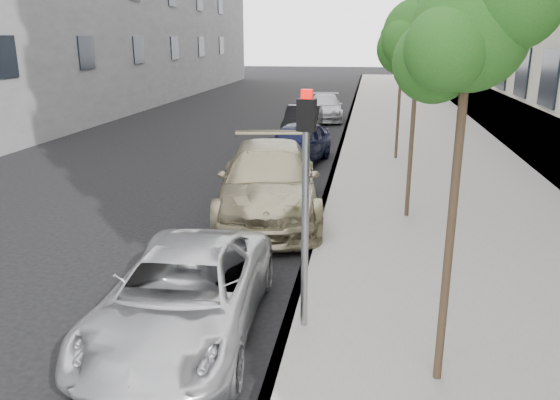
% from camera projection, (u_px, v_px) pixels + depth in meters
% --- Properties ---
extents(sidewalk, '(6.40, 72.00, 0.14)m').
position_uv_depth(sidewalk, '(410.00, 121.00, 27.86)').
color(sidewalk, gray).
rests_on(sidewalk, ground).
extents(curb, '(0.15, 72.00, 0.14)m').
position_uv_depth(curb, '(349.00, 120.00, 28.34)').
color(curb, '#9E9B93').
rests_on(curb, ground).
extents(tree_near, '(1.59, 1.39, 4.85)m').
position_uv_depth(tree_near, '(472.00, 34.00, 5.57)').
color(tree_near, '#38281C').
rests_on(tree_near, sidewalk).
extents(tree_mid, '(1.85, 1.65, 5.02)m').
position_uv_depth(tree_mid, '(420.00, 34.00, 11.70)').
color(tree_mid, '#38281C').
rests_on(tree_mid, sidewalk).
extents(tree_far, '(1.55, 1.35, 5.15)m').
position_uv_depth(tree_far, '(404.00, 27.00, 17.78)').
color(tree_far, '#38281C').
rests_on(tree_far, sidewalk).
extents(signal_pole, '(0.25, 0.20, 3.38)m').
position_uv_depth(signal_pole, '(306.00, 185.00, 7.38)').
color(signal_pole, '#939699').
rests_on(signal_pole, sidewalk).
extents(minivan, '(2.34, 4.66, 1.26)m').
position_uv_depth(minivan, '(184.00, 295.00, 7.79)').
color(minivan, silver).
rests_on(minivan, ground).
extents(suv, '(3.27, 6.10, 1.68)m').
position_uv_depth(suv, '(269.00, 181.00, 13.16)').
color(suv, tan).
rests_on(suv, ground).
extents(sedan_blue, '(2.34, 4.38, 1.42)m').
position_uv_depth(sedan_blue, '(297.00, 144.00, 18.48)').
color(sedan_blue, black).
rests_on(sedan_blue, ground).
extents(sedan_black, '(1.49, 4.10, 1.34)m').
position_uv_depth(sedan_black, '(303.00, 122.00, 23.49)').
color(sedan_black, black).
rests_on(sedan_black, ground).
extents(sedan_rear, '(2.19, 4.57, 1.29)m').
position_uv_depth(sedan_rear, '(325.00, 107.00, 28.66)').
color(sedan_rear, '#ABADB4').
rests_on(sedan_rear, ground).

